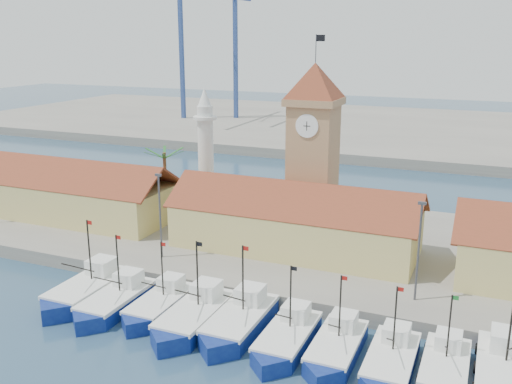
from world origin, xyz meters
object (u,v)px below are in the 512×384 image
at_px(boat_5, 286,340).
at_px(boat_0, 86,291).
at_px(minaret, 206,151).
at_px(clock_tower, 313,145).

bearing_deg(boat_5, boat_0, 177.52).
relative_size(boat_0, boat_5, 1.13).
bearing_deg(boat_0, boat_5, -2.48).
xyz_separation_m(boat_0, minaret, (-0.07, 24.81, 8.90)).
distance_m(boat_0, minaret, 26.36).
distance_m(boat_5, clock_tower, 26.77).
distance_m(boat_0, clock_tower, 29.44).
relative_size(boat_0, clock_tower, 0.47).
height_order(boat_0, clock_tower, clock_tower).
relative_size(clock_tower, minaret, 1.39).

